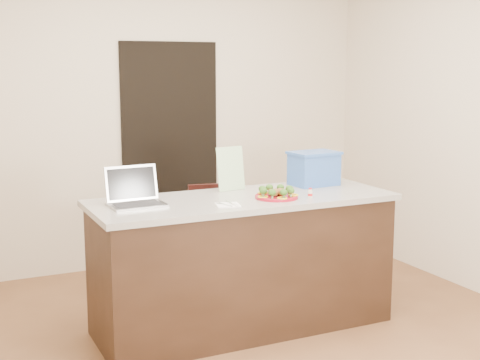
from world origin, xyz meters
name	(u,v)px	position (x,y,z in m)	size (l,w,h in m)	color
ground	(259,340)	(0.00, 0.00, 0.00)	(4.00, 4.00, 0.00)	brown
room_shell	(261,94)	(0.00, 0.00, 1.62)	(4.00, 4.00, 4.00)	white
doorway	(170,154)	(0.10, 1.98, 1.00)	(0.90, 0.02, 2.00)	black
island	(243,263)	(0.00, 0.25, 0.46)	(2.06, 0.76, 0.92)	black
plate	(276,196)	(0.18, 0.12, 0.93)	(0.29, 0.29, 0.02)	maroon
meatballs	(276,192)	(0.18, 0.12, 0.96)	(0.12, 0.11, 0.04)	brown
broccoli	(276,190)	(0.18, 0.12, 0.98)	(0.25, 0.25, 0.04)	#234913
pepper_rings	(276,195)	(0.18, 0.12, 0.94)	(0.28, 0.28, 0.01)	yellow
napkin	(228,205)	(-0.20, 0.05, 0.92)	(0.15, 0.15, 0.01)	white
fork	(225,204)	(-0.22, 0.05, 0.93)	(0.04, 0.14, 0.00)	silver
knife	(233,204)	(-0.17, 0.03, 0.93)	(0.02, 0.18, 0.01)	white
yogurt_bottle	(310,194)	(0.39, 0.04, 0.95)	(0.03, 0.03, 0.07)	beige
laptop	(134,194)	(-0.73, 0.33, 0.99)	(0.35, 0.28, 0.24)	#AAABAE
leaflet	(231,169)	(0.03, 0.51, 1.07)	(0.22, 0.00, 0.31)	white
blue_box	(314,168)	(0.67, 0.44, 1.05)	(0.36, 0.27, 0.25)	#315DB4
chair	(217,233)	(0.12, 0.96, 0.49)	(0.45, 0.45, 0.87)	black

